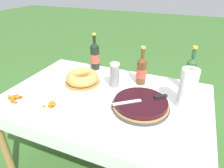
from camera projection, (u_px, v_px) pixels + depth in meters
ground_plane at (107, 162)px, 1.77m from camera, size 16.00×16.00×0.00m
garden_table at (106, 105)px, 1.48m from camera, size 1.44×0.95×0.68m
tablecloth at (106, 98)px, 1.45m from camera, size 1.45×0.96×0.10m
berry_tart at (141, 104)px, 1.30m from camera, size 0.38×0.38×0.06m
serving_knife at (145, 99)px, 1.29m from camera, size 0.31×0.25×0.01m
bundt_cake at (82, 78)px, 1.60m from camera, size 0.29×0.29×0.09m
cup_stack at (115, 76)px, 1.51m from camera, size 0.07×0.07×0.20m
cider_bottle_green at (190, 74)px, 1.46m from camera, size 0.07×0.07×0.34m
cider_bottle_amber at (141, 70)px, 1.56m from camera, size 0.08×0.08×0.31m
juice_bottle_red at (95, 56)px, 1.80m from camera, size 0.08×0.08×0.33m
snack_plate_near at (50, 105)px, 1.33m from camera, size 0.23×0.23×0.06m
snack_plate_left at (14, 99)px, 1.39m from camera, size 0.22×0.22×0.06m
paper_towel_roll at (187, 88)px, 1.27m from camera, size 0.11×0.11×0.27m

